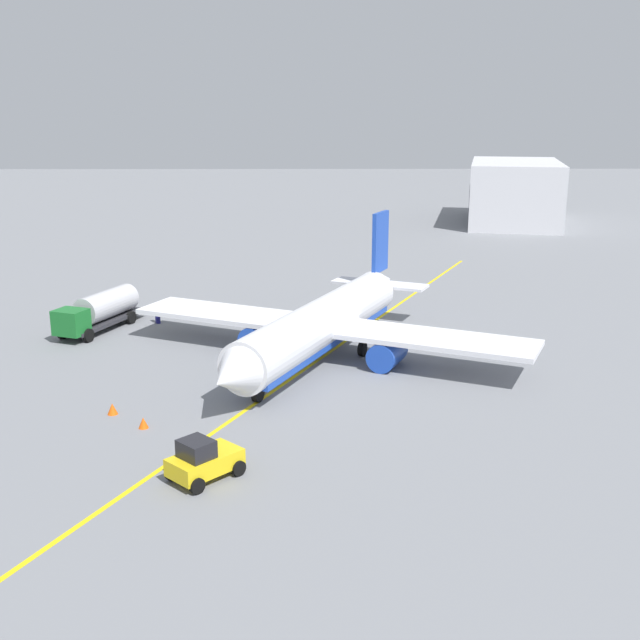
# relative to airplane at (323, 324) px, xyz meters

# --- Properties ---
(ground_plane) EXTENTS (400.00, 400.00, 0.00)m
(ground_plane) POSITION_rel_airplane_xyz_m (0.47, -0.22, -2.55)
(ground_plane) COLOR slate
(airplane) EXTENTS (28.54, 30.38, 9.47)m
(airplane) POSITION_rel_airplane_xyz_m (0.00, 0.00, 0.00)
(airplane) COLOR white
(airplane) RESTS_ON ground
(fuel_tanker) EXTENTS (9.88, 5.77, 3.15)m
(fuel_tanker) POSITION_rel_airplane_xyz_m (-7.52, -18.65, -0.84)
(fuel_tanker) COLOR #2D2D33
(fuel_tanker) RESTS_ON ground
(pushback_tug) EXTENTS (4.04, 4.02, 2.20)m
(pushback_tug) POSITION_rel_airplane_xyz_m (19.67, -6.21, -1.54)
(pushback_tug) COLOR yellow
(pushback_tug) RESTS_ON ground
(refueling_worker) EXTENTS (0.63, 0.57, 1.71)m
(refueling_worker) POSITION_rel_airplane_xyz_m (-9.63, -14.26, -1.73)
(refueling_worker) COLOR navy
(refueling_worker) RESTS_ON ground
(safety_cone_nose) EXTENTS (0.63, 0.63, 0.70)m
(safety_cone_nose) POSITION_rel_airplane_xyz_m (11.16, -12.93, -2.20)
(safety_cone_nose) COLOR #F2590F
(safety_cone_nose) RESTS_ON ground
(safety_cone_wingtip) EXTENTS (0.59, 0.59, 0.65)m
(safety_cone_wingtip) POSITION_rel_airplane_xyz_m (13.28, -10.60, -2.23)
(safety_cone_wingtip) COLOR #F2590F
(safety_cone_wingtip) RESTS_ON ground
(distant_hangar) EXTENTS (30.19, 19.81, 10.02)m
(distant_hangar) POSITION_rel_airplane_xyz_m (-73.20, 32.82, 2.45)
(distant_hangar) COLOR silver
(distant_hangar) RESTS_ON ground
(taxi_line_marking) EXTENTS (77.67, 36.09, 0.01)m
(taxi_line_marking) POSITION_rel_airplane_xyz_m (0.47, -0.22, -2.55)
(taxi_line_marking) COLOR yellow
(taxi_line_marking) RESTS_ON ground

